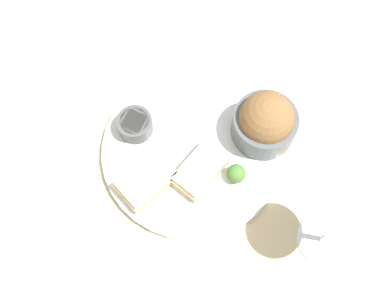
% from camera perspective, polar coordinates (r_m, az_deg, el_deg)
% --- Properties ---
extents(ground_plane, '(4.00, 4.00, 0.00)m').
position_cam_1_polar(ground_plane, '(0.77, -0.00, -0.96)').
color(ground_plane, '#C6B289').
extents(dinner_plate, '(0.29, 0.29, 0.01)m').
position_cam_1_polar(dinner_plate, '(0.77, -0.00, -0.77)').
color(dinner_plate, silver).
rests_on(dinner_plate, ground_plane).
extents(salad_bowl, '(0.10, 0.10, 0.09)m').
position_cam_1_polar(salad_bowl, '(0.75, 8.68, 2.64)').
color(salad_bowl, '#4C5156').
rests_on(salad_bowl, dinner_plate).
extents(sauce_ramekin, '(0.06, 0.06, 0.03)m').
position_cam_1_polar(sauce_ramekin, '(0.76, -6.77, 2.34)').
color(sauce_ramekin, '#4C4C4C').
rests_on(sauce_ramekin, dinner_plate).
extents(cheese_toast_near, '(0.09, 0.06, 0.03)m').
position_cam_1_polar(cheese_toast_near, '(0.73, -5.48, -4.29)').
color(cheese_toast_near, '#D1B27F').
rests_on(cheese_toast_near, dinner_plate).
extents(cheese_toast_far, '(0.09, 0.06, 0.03)m').
position_cam_1_polar(cheese_toast_far, '(0.73, 0.91, -3.13)').
color(cheese_toast_far, '#D1B27F').
rests_on(cheese_toast_far, dinner_plate).
extents(wine_glass, '(0.09, 0.09, 0.15)m').
position_cam_1_polar(wine_glass, '(0.66, 17.16, -9.00)').
color(wine_glass, silver).
rests_on(wine_glass, ground_plane).
extents(garnish, '(0.03, 0.03, 0.03)m').
position_cam_1_polar(garnish, '(0.73, 5.26, -3.50)').
color(garnish, '#477533').
rests_on(garnish, dinner_plate).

